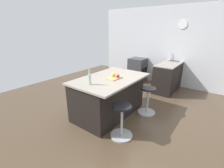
% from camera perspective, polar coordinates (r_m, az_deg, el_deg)
% --- Properties ---
extents(ground_plane, '(7.79, 7.79, 0.00)m').
position_cam_1_polar(ground_plane, '(4.02, 2.70, -10.70)').
color(ground_plane, brown).
extents(interior_partition_left, '(0.15, 5.25, 2.76)m').
position_cam_1_polar(interior_partition_left, '(6.22, 19.09, 12.65)').
color(interior_partition_left, silver).
rests_on(interior_partition_left, ground_plane).
extents(sink_cabinet, '(1.97, 0.60, 1.21)m').
position_cam_1_polar(sink_cabinet, '(5.95, 20.61, 3.23)').
color(sink_cabinet, black).
rests_on(sink_cabinet, ground_plane).
extents(oven_range, '(0.60, 0.61, 0.90)m').
position_cam_1_polar(oven_range, '(6.42, 9.19, 5.21)').
color(oven_range, '#38383D').
rests_on(oven_range, ground_plane).
extents(kitchen_island, '(1.81, 1.16, 0.93)m').
position_cam_1_polar(kitchen_island, '(3.84, -1.16, -4.23)').
color(kitchen_island, black).
rests_on(kitchen_island, ground_plane).
extents(stool_by_window, '(0.44, 0.44, 0.68)m').
position_cam_1_polar(stool_by_window, '(4.00, 12.64, -6.12)').
color(stool_by_window, '#B7B7BC').
rests_on(stool_by_window, ground_plane).
extents(stool_middle, '(0.44, 0.44, 0.68)m').
position_cam_1_polar(stool_middle, '(3.12, 3.55, -13.62)').
color(stool_middle, '#B7B7BC').
rests_on(stool_middle, ground_plane).
extents(cutting_board, '(0.36, 0.24, 0.02)m').
position_cam_1_polar(cutting_board, '(3.61, 0.67, 2.18)').
color(cutting_board, tan).
rests_on(cutting_board, kitchen_island).
extents(apple_yellow, '(0.09, 0.09, 0.09)m').
position_cam_1_polar(apple_yellow, '(3.67, 0.54, 3.36)').
color(apple_yellow, gold).
rests_on(apple_yellow, cutting_board).
extents(apple_red, '(0.08, 0.08, 0.08)m').
position_cam_1_polar(apple_red, '(3.59, 2.16, 2.89)').
color(apple_red, red).
rests_on(apple_red, cutting_board).
extents(water_bottle, '(0.06, 0.06, 0.31)m').
position_cam_1_polar(water_bottle, '(3.22, -8.08, 1.89)').
color(water_bottle, silver).
rests_on(water_bottle, kitchen_island).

